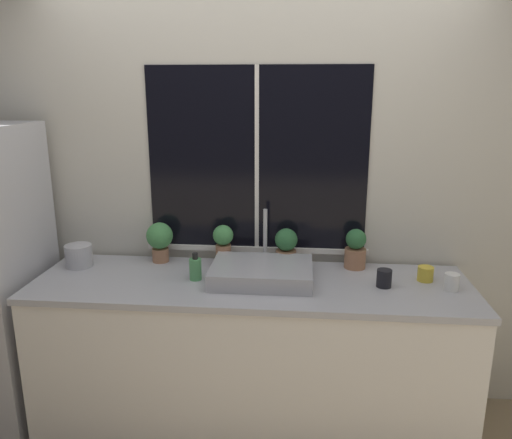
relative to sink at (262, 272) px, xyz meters
The scene contains 12 objects.
wall_back 0.56m from the sink, 98.79° to the left, with size 8.00×0.09×2.70m.
counter 0.50m from the sink, 155.54° to the right, with size 2.38×0.70×0.90m.
sink is the anchor object (origin of this frame).
potted_plant_far_left 0.69m from the sink, 159.13° to the left, with size 0.16×0.16×0.24m.
potted_plant_center_left 0.36m from the sink, 135.95° to the left, with size 0.12×0.12×0.24m.
potted_plant_center_right 0.28m from the sink, 63.10° to the left, with size 0.13×0.13×0.23m.
potted_plant_far_right 0.58m from the sink, 24.75° to the left, with size 0.12×0.12×0.23m.
soap_bottle 0.36m from the sink, behind, with size 0.07×0.07×0.15m.
mug_white 1.00m from the sink, ahead, with size 0.08×0.08×0.09m.
mug_yellow 0.89m from the sink, ahead, with size 0.08×0.08×0.08m.
mug_black 0.65m from the sink, ahead, with size 0.08×0.08×0.09m.
kettle 1.10m from the sink, behind, with size 0.16×0.16×0.14m.
Camera 1 is at (0.27, -2.19, 1.93)m, focal length 35.00 mm.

